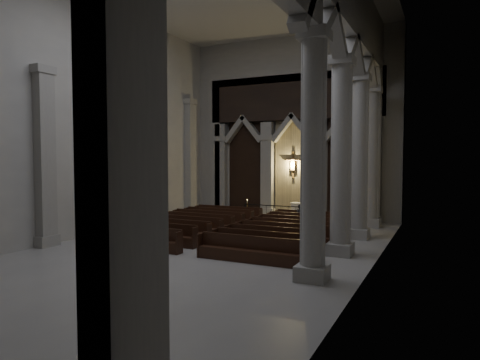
{
  "coord_description": "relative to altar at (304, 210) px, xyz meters",
  "views": [
    {
      "loc": [
        9.35,
        -15.83,
        3.98
      ],
      "look_at": [
        0.23,
        3.0,
        2.89
      ],
      "focal_mm": 32.0,
      "sensor_mm": 36.0,
      "label": 1
    }
  ],
  "objects": [
    {
      "name": "sanctuary_step",
      "position": [
        -1.06,
        -0.29,
        -0.52
      ],
      "size": [
        8.5,
        2.6,
        0.15
      ],
      "primitive_type": "cube",
      "color": "#9B9891",
      "rests_on": "ground"
    },
    {
      "name": "left_pilasters",
      "position": [
        -7.81,
        -7.39,
        3.31
      ],
      "size": [
        0.6,
        13.0,
        8.03
      ],
      "color": "#9B9891",
      "rests_on": "ground"
    },
    {
      "name": "candle_stand_left",
      "position": [
        -3.55,
        -1.18,
        -0.26
      ],
      "size": [
        0.21,
        0.21,
        1.22
      ],
      "color": "#A37F32",
      "rests_on": "ground"
    },
    {
      "name": "worshipper",
      "position": [
        0.87,
        -3.65,
        0.07
      ],
      "size": [
        0.5,
        0.34,
        1.34
      ],
      "primitive_type": "imported",
      "rotation": [
        0.0,
        0.0,
        0.04
      ],
      "color": "black",
      "rests_on": "ground"
    },
    {
      "name": "altar",
      "position": [
        0.0,
        0.0,
        0.0
      ],
      "size": [
        1.73,
        0.69,
        0.88
      ],
      "color": "beige",
      "rests_on": "sanctuary_step"
    },
    {
      "name": "sanctuary_wall",
      "position": [
        -1.06,
        0.65,
        6.02
      ],
      "size": [
        14.0,
        0.77,
        12.0
      ],
      "color": "#9B9891",
      "rests_on": "ground"
    },
    {
      "name": "pews",
      "position": [
        -1.06,
        -7.8,
        -0.27
      ],
      "size": [
        9.85,
        9.02,
        0.99
      ],
      "color": "black",
      "rests_on": "ground"
    },
    {
      "name": "altar_rail",
      "position": [
        -1.06,
        -1.5,
        0.06
      ],
      "size": [
        5.03,
        0.09,
        0.99
      ],
      "color": "black",
      "rests_on": "ground"
    },
    {
      "name": "candle_stand_right",
      "position": [
        1.31,
        -1.51,
        -0.22
      ],
      "size": [
        0.23,
        0.23,
        1.38
      ],
      "color": "#A37F32",
      "rests_on": "ground"
    },
    {
      "name": "room",
      "position": [
        -1.06,
        -10.89,
        7.01
      ],
      "size": [
        24.0,
        24.1,
        12.0
      ],
      "color": "#A19E99",
      "rests_on": "ground"
    },
    {
      "name": "right_arcade",
      "position": [
        4.44,
        -9.56,
        7.23
      ],
      "size": [
        1.0,
        24.0,
        12.0
      ],
      "color": "#9B9891",
      "rests_on": "ground"
    }
  ]
}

